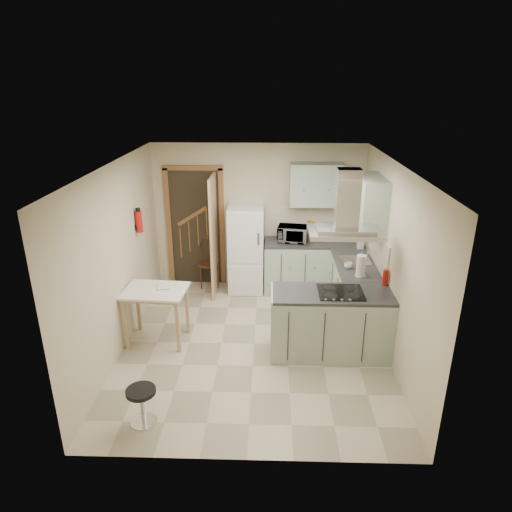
{
  "coord_description": "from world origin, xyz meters",
  "views": [
    {
      "loc": [
        0.2,
        -5.52,
        3.47
      ],
      "look_at": [
        0.01,
        0.45,
        1.15
      ],
      "focal_mm": 32.0,
      "sensor_mm": 36.0,
      "label": 1
    }
  ],
  "objects_px": {
    "drop_leaf_table": "(157,315)",
    "stool": "(142,406)",
    "microwave": "(293,234)",
    "fridge": "(246,249)",
    "bentwood_chair": "(209,264)",
    "peninsula": "(331,323)",
    "extractor_hood": "(345,232)"
  },
  "relations": [
    {
      "from": "stool",
      "to": "microwave",
      "type": "bearing_deg",
      "value": 63.1
    },
    {
      "from": "stool",
      "to": "bentwood_chair",
      "type": "bearing_deg",
      "value": 85.68
    },
    {
      "from": "microwave",
      "to": "fridge",
      "type": "bearing_deg",
      "value": -170.98
    },
    {
      "from": "stool",
      "to": "microwave",
      "type": "height_order",
      "value": "microwave"
    },
    {
      "from": "bentwood_chair",
      "to": "fridge",
      "type": "bearing_deg",
      "value": -19.83
    },
    {
      "from": "fridge",
      "to": "microwave",
      "type": "xyz_separation_m",
      "value": [
        0.79,
        0.01,
        0.29
      ]
    },
    {
      "from": "extractor_hood",
      "to": "microwave",
      "type": "bearing_deg",
      "value": 105.13
    },
    {
      "from": "bentwood_chair",
      "to": "microwave",
      "type": "distance_m",
      "value": 1.6
    },
    {
      "from": "extractor_hood",
      "to": "bentwood_chair",
      "type": "distance_m",
      "value": 3.2
    },
    {
      "from": "fridge",
      "to": "bentwood_chair",
      "type": "height_order",
      "value": "fridge"
    },
    {
      "from": "peninsula",
      "to": "fridge",
      "type": "bearing_deg",
      "value": 121.74
    },
    {
      "from": "fridge",
      "to": "extractor_hood",
      "type": "bearing_deg",
      "value": -56.21
    },
    {
      "from": "peninsula",
      "to": "bentwood_chair",
      "type": "relative_size",
      "value": 1.9
    },
    {
      "from": "bentwood_chair",
      "to": "stool",
      "type": "height_order",
      "value": "bentwood_chair"
    },
    {
      "from": "extractor_hood",
      "to": "microwave",
      "type": "height_order",
      "value": "extractor_hood"
    },
    {
      "from": "extractor_hood",
      "to": "fridge",
      "type": "bearing_deg",
      "value": 123.79
    },
    {
      "from": "fridge",
      "to": "bentwood_chair",
      "type": "relative_size",
      "value": 1.84
    },
    {
      "from": "drop_leaf_table",
      "to": "bentwood_chair",
      "type": "distance_m",
      "value": 1.95
    },
    {
      "from": "extractor_hood",
      "to": "bentwood_chair",
      "type": "height_order",
      "value": "extractor_hood"
    },
    {
      "from": "stool",
      "to": "peninsula",
      "type": "bearing_deg",
      "value": 33.32
    },
    {
      "from": "peninsula",
      "to": "drop_leaf_table",
      "type": "bearing_deg",
      "value": 174.4
    },
    {
      "from": "fridge",
      "to": "stool",
      "type": "bearing_deg",
      "value": -105.46
    },
    {
      "from": "microwave",
      "to": "bentwood_chair",
      "type": "bearing_deg",
      "value": -176.66
    },
    {
      "from": "drop_leaf_table",
      "to": "bentwood_chair",
      "type": "height_order",
      "value": "bentwood_chair"
    },
    {
      "from": "fridge",
      "to": "bentwood_chair",
      "type": "distance_m",
      "value": 0.77
    },
    {
      "from": "bentwood_chair",
      "to": "drop_leaf_table",
      "type": "bearing_deg",
      "value": -112.4
    },
    {
      "from": "fridge",
      "to": "stool",
      "type": "distance_m",
      "value": 3.57
    },
    {
      "from": "bentwood_chair",
      "to": "extractor_hood",
      "type": "bearing_deg",
      "value": -54.73
    },
    {
      "from": "fridge",
      "to": "drop_leaf_table",
      "type": "xyz_separation_m",
      "value": [
        -1.16,
        -1.75,
        -0.35
      ]
    },
    {
      "from": "fridge",
      "to": "microwave",
      "type": "bearing_deg",
      "value": 0.4
    },
    {
      "from": "drop_leaf_table",
      "to": "stool",
      "type": "height_order",
      "value": "drop_leaf_table"
    },
    {
      "from": "drop_leaf_table",
      "to": "stool",
      "type": "distance_m",
      "value": 1.68
    }
  ]
}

